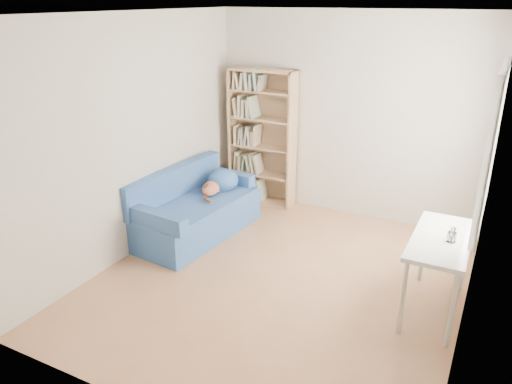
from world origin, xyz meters
The scene contains 6 objects.
ground centered at (0.00, 0.00, 0.00)m, with size 4.00×4.00×0.00m, color #9C6946.
room_shell centered at (0.10, 0.03, 1.64)m, with size 3.54×4.04×2.62m.
sofa centered at (-1.37, 0.54, 0.32)m, with size 0.95×1.73×0.82m.
bookshelf centered at (-1.12, 1.84, 0.85)m, with size 0.93×0.29×1.85m.
desk centered at (1.48, 0.18, 0.66)m, with size 0.49×1.07×0.75m.
pen_cup centered at (1.56, 0.13, 0.81)m, with size 0.08×0.08×0.15m.
Camera 1 is at (1.83, -4.08, 2.73)m, focal length 35.00 mm.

